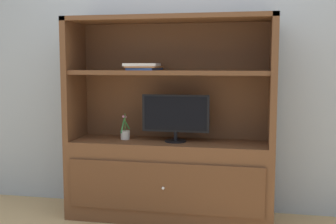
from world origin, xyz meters
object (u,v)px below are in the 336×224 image
Objects in this scene: magazine_stack at (144,67)px; tv_monitor at (176,116)px; media_console at (169,157)px; potted_plant at (125,134)px.

tv_monitor is at bearing -3.02° from magazine_stack.
media_console is 5.02× the size of magazine_stack.
potted_plant is 0.59m from magazine_stack.
media_console is 0.78m from magazine_stack.
tv_monitor is 1.65× the size of magazine_stack.
potted_plant is at bearing 176.43° from tv_monitor.
potted_plant is (-0.38, 0.01, 0.18)m from media_console.
potted_plant is 0.66× the size of magazine_stack.
tv_monitor is 0.48m from magazine_stack.
potted_plant is (-0.44, 0.03, -0.17)m from tv_monitor.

